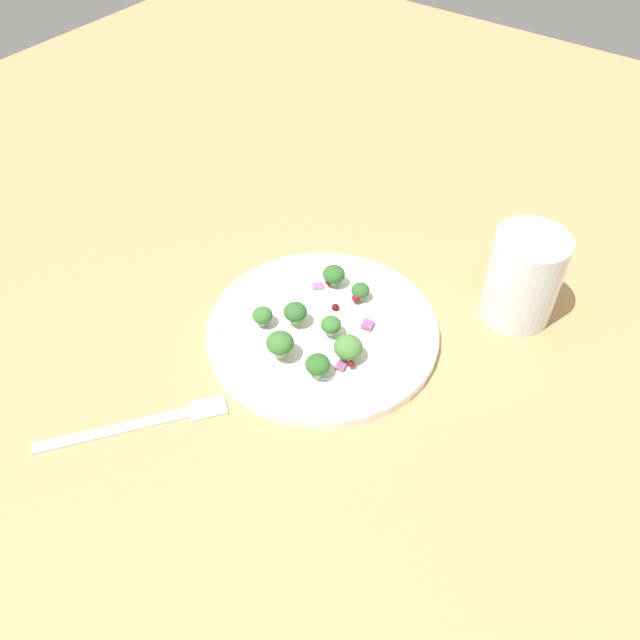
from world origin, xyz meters
The scene contains 21 objects.
ground_plane centered at (0.00, 0.00, -1.00)cm, with size 180.00×180.00×2.00cm, color tan.
plate centered at (-0.45, 1.55, 0.86)cm, with size 25.29×25.29×1.70cm.
dressing_pool centered at (-0.45, 1.55, 1.30)cm, with size 14.67×14.67×0.20cm, color white.
broccoli_floret_0 centered at (6.11, 4.39, 2.95)cm, with size 2.55×2.55×2.58cm.
broccoli_floret_1 centered at (5.92, 0.61, 2.67)cm, with size 2.07×2.07×2.09cm.
broccoli_floret_2 centered at (-5.85, -2.12, 2.99)cm, with size 2.52×2.52×2.55cm.
broccoli_floret_3 centered at (-2.29, -3.33, 3.17)cm, with size 2.94×2.94×2.98cm.
broccoli_floret_4 centered at (-0.63, 0.37, 3.01)cm, with size 2.18×2.18×2.21cm.
broccoli_floret_5 centered at (-1.52, 4.03, 3.26)cm, with size 2.50×2.50×2.54cm.
broccoli_floret_6 centered at (-6.25, 2.31, 3.65)cm, with size 2.83×2.83×2.86cm.
broccoli_floret_7 centered at (-3.70, 6.80, 2.87)cm, with size 2.20×2.20×2.22cm.
cranberry_0 centered at (-5.17, 2.97, 1.87)cm, with size 0.98×0.98×0.98cm, color maroon.
cranberry_1 centered at (5.52, 4.64, 2.22)cm, with size 0.90×0.90×0.90cm, color #4C0A14.
cranberry_2 centered at (-3.13, -4.35, 2.11)cm, with size 0.73×0.73×0.73cm, color maroon.
cranberry_3 centered at (5.08, 0.59, 2.23)cm, with size 0.99×0.99×0.99cm, color maroon.
cranberry_4 centered at (2.95, 1.91, 1.66)cm, with size 0.85×0.85×0.85cm, color #4C0A14.
onion_bit_0 centered at (4.73, 5.67, 1.42)cm, with size 1.26×1.07×0.35cm, color #A35B93.
onion_bit_1 centered at (-3.61, -3.45, 1.56)cm, with size 0.95×1.17×0.52cm, color #934C84.
onion_bit_2 centered at (2.75, -2.49, 1.77)cm, with size 1.17×1.24×0.46cm, color #934C84.
fork centered at (-19.81, 8.57, 0.25)cm, with size 15.92×12.66×0.50cm.
water_glass centered at (15.65, -13.88, 5.32)cm, with size 7.96×7.96×10.64cm, color silver.
Camera 1 is at (-39.72, -27.19, 52.64)cm, focal length 36.74 mm.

